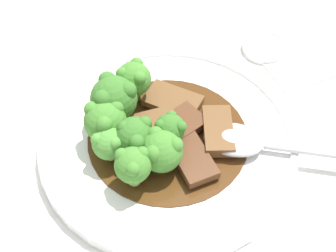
# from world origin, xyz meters

# --- Properties ---
(ground_plane) EXTENTS (4.00, 4.00, 0.00)m
(ground_plane) POSITION_xyz_m (0.00, 0.00, 0.00)
(ground_plane) COLOR white
(main_plate) EXTENTS (0.29, 0.29, 0.02)m
(main_plate) POSITION_xyz_m (0.00, 0.00, 0.01)
(main_plate) COLOR white
(main_plate) RESTS_ON ground_plane
(beef_strip_0) EXTENTS (0.05, 0.04, 0.01)m
(beef_strip_0) POSITION_xyz_m (0.02, -0.00, 0.02)
(beef_strip_0) COLOR #56331E
(beef_strip_0) RESTS_ON main_plate
(beef_strip_1) EXTENTS (0.05, 0.07, 0.01)m
(beef_strip_1) POSITION_xyz_m (-0.00, -0.04, 0.02)
(beef_strip_1) COLOR #56331E
(beef_strip_1) RESTS_ON main_plate
(beef_strip_2) EXTENTS (0.08, 0.06, 0.01)m
(beef_strip_2) POSITION_xyz_m (-0.02, 0.02, 0.03)
(beef_strip_2) COLOR brown
(beef_strip_2) RESTS_ON main_plate
(beef_strip_3) EXTENTS (0.07, 0.08, 0.01)m
(beef_strip_3) POSITION_xyz_m (0.03, 0.04, 0.02)
(beef_strip_3) COLOR brown
(beef_strip_3) RESTS_ON main_plate
(beef_strip_4) EXTENTS (0.06, 0.07, 0.01)m
(beef_strip_4) POSITION_xyz_m (0.05, -0.03, 0.03)
(beef_strip_4) COLOR brown
(beef_strip_4) RESTS_ON main_plate
(broccoli_floret_0) EXTENTS (0.04, 0.04, 0.05)m
(broccoli_floret_0) POSITION_xyz_m (-0.06, -0.03, 0.05)
(broccoli_floret_0) COLOR #8EB756
(broccoli_floret_0) RESTS_ON main_plate
(broccoli_floret_1) EXTENTS (0.03, 0.03, 0.04)m
(broccoli_floret_1) POSITION_xyz_m (-0.01, -0.01, 0.05)
(broccoli_floret_1) COLOR #8EB756
(broccoli_floret_1) RESTS_ON main_plate
(broccoli_floret_2) EXTENTS (0.04, 0.04, 0.05)m
(broccoli_floret_2) POSITION_xyz_m (-0.03, -0.03, 0.05)
(broccoli_floret_2) COLOR #8EB756
(broccoli_floret_2) RESTS_ON main_plate
(broccoli_floret_3) EXTENTS (0.05, 0.05, 0.05)m
(broccoli_floret_3) POSITION_xyz_m (-0.06, 0.03, 0.05)
(broccoli_floret_3) COLOR #8EB756
(broccoli_floret_3) RESTS_ON main_plate
(broccoli_floret_4) EXTENTS (0.04, 0.04, 0.04)m
(broccoli_floret_4) POSITION_xyz_m (-0.07, 0.01, 0.04)
(broccoli_floret_4) COLOR #7FA84C
(broccoli_floret_4) RESTS_ON main_plate
(broccoli_floret_5) EXTENTS (0.05, 0.05, 0.06)m
(broccoli_floret_5) POSITION_xyz_m (-0.03, 0.05, 0.05)
(broccoli_floret_5) COLOR #8EB756
(broccoli_floret_5) RESTS_ON main_plate
(broccoli_floret_6) EXTENTS (0.04, 0.04, 0.05)m
(broccoli_floret_6) POSITION_xyz_m (-0.04, -0.00, 0.05)
(broccoli_floret_6) COLOR #7FA84C
(broccoli_floret_6) RESTS_ON main_plate
(broccoli_floret_7) EXTENTS (0.04, 0.04, 0.05)m
(broccoli_floret_7) POSITION_xyz_m (0.00, 0.07, 0.05)
(broccoli_floret_7) COLOR #7FA84C
(broccoli_floret_7) RESTS_ON main_plate
(serving_spoon) EXTENTS (0.17, 0.17, 0.01)m
(serving_spoon) POSITION_xyz_m (0.06, -0.06, 0.03)
(serving_spoon) COLOR #B7B7BC
(serving_spoon) RESTS_ON main_plate
(sauce_dish) EXTENTS (0.06, 0.06, 0.01)m
(sauce_dish) POSITION_xyz_m (0.20, 0.06, 0.01)
(sauce_dish) COLOR white
(sauce_dish) RESTS_ON ground_plane
(paper_napkin) EXTENTS (0.16, 0.13, 0.01)m
(paper_napkin) POSITION_xyz_m (0.25, 0.01, 0.00)
(paper_napkin) COLOR silver
(paper_napkin) RESTS_ON ground_plane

